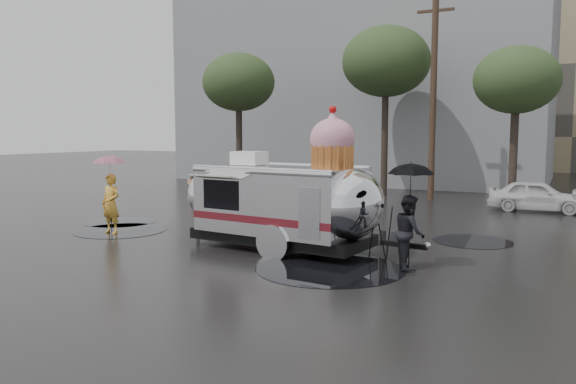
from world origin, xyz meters
The scene contains 14 objects.
ground centered at (0.00, 0.00, 0.00)m, with size 120.00×120.00×0.00m, color black.
puddles centered at (0.61, 2.11, 0.01)m, with size 13.42×7.45×0.01m.
grey_building centered at (-4.00, 24.00, 6.50)m, with size 22.00×12.00×13.00m, color slate.
utility_pole centered at (2.50, 14.00, 4.62)m, with size 1.60×0.28×9.00m.
tree_left centered at (-7.00, 13.00, 5.48)m, with size 3.64×3.64×6.95m.
tree_mid centered at (0.00, 15.00, 6.34)m, with size 4.20×4.20×8.03m.
tree_right centered at (6.00, 13.00, 5.06)m, with size 3.36×3.36×6.42m.
barricade_row centered at (-5.55, 9.96, 0.52)m, with size 4.30×0.80×1.00m.
airstream_trailer centered at (1.55, 1.46, 1.31)m, with size 6.92×2.84×3.74m.
person_left centered at (-4.13, 1.13, 0.89)m, with size 0.64×0.43×1.78m, color gold.
umbrella_pink centered at (-4.13, 1.13, 1.97)m, with size 1.22×1.22×2.38m.
person_right centered at (5.02, 0.80, 0.83)m, with size 0.80×0.44×1.66m, color black.
umbrella_black centered at (5.02, 0.80, 1.97)m, with size 1.23×1.23×2.39m.
tripod centered at (4.18, 1.38, 0.78)m, with size 0.53×0.56×1.36m.
Camera 1 is at (8.18, -11.32, 3.04)m, focal length 35.00 mm.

